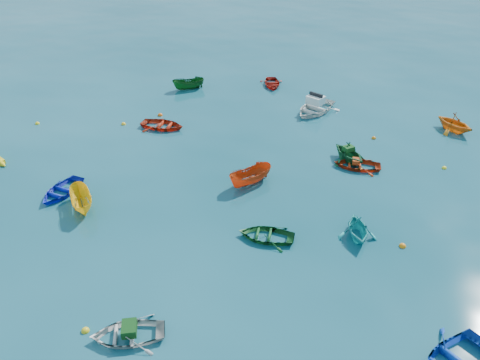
% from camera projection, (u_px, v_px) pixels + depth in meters
% --- Properties ---
extents(ground, '(160.00, 160.00, 0.00)m').
position_uv_depth(ground, '(200.00, 235.00, 23.83)').
color(ground, '#0A3F4B').
rests_on(ground, ground).
extents(dinghy_blue_sw, '(2.20, 3.04, 0.62)m').
position_uv_depth(dinghy_blue_sw, '(62.00, 193.00, 26.99)').
color(dinghy_blue_sw, '#0E1FB5').
rests_on(dinghy_blue_sw, ground).
extents(dinghy_white_near, '(3.57, 3.31, 0.60)m').
position_uv_depth(dinghy_white_near, '(128.00, 337.00, 18.47)').
color(dinghy_white_near, beige).
rests_on(dinghy_white_near, ground).
extents(sampan_yellow_mid, '(2.92, 2.79, 1.14)m').
position_uv_depth(sampan_yellow_mid, '(83.00, 208.00, 25.81)').
color(sampan_yellow_mid, yellow).
rests_on(sampan_yellow_mid, ground).
extents(dinghy_green_e, '(3.18, 2.56, 0.58)m').
position_uv_depth(dinghy_green_e, '(266.00, 238.00, 23.62)').
color(dinghy_green_e, '#135221').
rests_on(dinghy_green_e, ground).
extents(dinghy_cyan_se, '(2.79, 2.95, 1.23)m').
position_uv_depth(dinghy_cyan_se, '(357.00, 236.00, 23.72)').
color(dinghy_cyan_se, '#1AA7A6').
rests_on(dinghy_cyan_se, ground).
extents(dinghy_red_nw, '(3.49, 2.71, 0.66)m').
position_uv_depth(dinghy_red_nw, '(163.00, 128.00, 34.20)').
color(dinghy_red_nw, '#B6260F').
rests_on(dinghy_red_nw, ground).
extents(sampan_orange_n, '(2.43, 3.18, 1.16)m').
position_uv_depth(sampan_orange_n, '(250.00, 184.00, 27.86)').
color(sampan_orange_n, '#CE4413').
rests_on(sampan_orange_n, ground).
extents(dinghy_green_n, '(3.48, 3.42, 1.39)m').
position_uv_depth(dinghy_green_n, '(348.00, 161.00, 30.15)').
color(dinghy_green_n, '#14562A').
rests_on(dinghy_green_n, ground).
extents(dinghy_red_ne, '(3.27, 2.66, 0.60)m').
position_uv_depth(dinghy_red_ne, '(357.00, 167.00, 29.46)').
color(dinghy_red_ne, '#B52F0F').
rests_on(dinghy_red_ne, ground).
extents(dinghy_red_far, '(3.09, 3.47, 0.59)m').
position_uv_depth(dinghy_red_far, '(272.00, 85.00, 41.32)').
color(dinghy_red_far, '#A3180D').
rests_on(dinghy_red_far, ground).
extents(dinghy_orange_far, '(3.60, 3.47, 1.45)m').
position_uv_depth(dinghy_orange_far, '(453.00, 131.00, 33.81)').
color(dinghy_orange_far, orange).
rests_on(dinghy_orange_far, ground).
extents(sampan_green_far, '(2.77, 2.67, 1.08)m').
position_uv_depth(sampan_green_far, '(189.00, 89.00, 40.59)').
color(sampan_green_far, '#114B19').
rests_on(sampan_green_far, ground).
extents(motorboat_white, '(4.00, 4.80, 1.46)m').
position_uv_depth(motorboat_white, '(314.00, 112.00, 36.59)').
color(motorboat_white, white).
rests_on(motorboat_white, ground).
extents(tarp_green_a, '(0.88, 0.94, 0.37)m').
position_uv_depth(tarp_green_a, '(129.00, 328.00, 18.22)').
color(tarp_green_a, '#104114').
rests_on(tarp_green_a, dinghy_white_near).
extents(tarp_green_b, '(0.80, 0.82, 0.32)m').
position_uv_depth(tarp_green_b, '(348.00, 149.00, 29.76)').
color(tarp_green_b, '#124B18').
rests_on(tarp_green_b, dinghy_green_n).
extents(tarp_orange_b, '(0.55, 0.66, 0.28)m').
position_uv_depth(tarp_orange_b, '(356.00, 161.00, 29.24)').
color(tarp_orange_b, '#B23A12').
rests_on(tarp_orange_b, dinghy_red_ne).
extents(buoy_ye_a, '(0.33, 0.33, 0.33)m').
position_uv_depth(buoy_ye_a, '(85.00, 331.00, 18.71)').
color(buoy_ye_a, yellow).
rests_on(buoy_ye_a, ground).
extents(buoy_ye_b, '(0.33, 0.33, 0.33)m').
position_uv_depth(buoy_ye_b, '(37.00, 124.00, 34.76)').
color(buoy_ye_b, yellow).
rests_on(buoy_ye_b, ground).
extents(buoy_or_c, '(0.38, 0.38, 0.38)m').
position_uv_depth(buoy_or_c, '(160.00, 116.00, 36.00)').
color(buoy_or_c, '#F25A0D').
rests_on(buoy_or_c, ground).
extents(buoy_ye_c, '(0.34, 0.34, 0.34)m').
position_uv_depth(buoy_ye_c, '(360.00, 170.00, 29.16)').
color(buoy_ye_c, gold).
rests_on(buoy_ye_c, ground).
extents(buoy_or_d, '(0.35, 0.35, 0.35)m').
position_uv_depth(buoy_or_d, '(402.00, 246.00, 23.06)').
color(buoy_or_d, orange).
rests_on(buoy_or_d, ground).
extents(buoy_ye_d, '(0.35, 0.35, 0.35)m').
position_uv_depth(buoy_ye_d, '(124.00, 124.00, 34.68)').
color(buoy_ye_d, yellow).
rests_on(buoy_ye_d, ground).
extents(buoy_or_e, '(0.32, 0.32, 0.32)m').
position_uv_depth(buoy_or_e, '(374.00, 139.00, 32.77)').
color(buoy_or_e, orange).
rests_on(buoy_or_e, ground).
extents(buoy_ye_e, '(0.30, 0.30, 0.30)m').
position_uv_depth(buoy_ye_e, '(444.00, 168.00, 29.35)').
color(buoy_ye_e, yellow).
rests_on(buoy_ye_e, ground).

